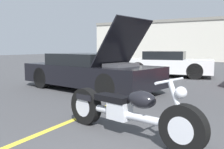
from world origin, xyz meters
TOP-DOWN VIEW (x-y plane):
  - parking_stripe_foreground at (-2.28, 2.91)m, footprint 0.12×5.09m
  - motorcycle at (-1.01, 2.06)m, footprint 2.53×0.93m
  - show_car_hood_open at (-3.94, 5.44)m, footprint 5.07×2.79m
  - parked_car_left_row at (-2.82, 10.54)m, footprint 4.33×2.41m

SIDE VIEW (x-z plane):
  - parking_stripe_foreground at x=-2.28m, z-range 0.00..0.01m
  - motorcycle at x=-1.01m, z-range -0.09..0.88m
  - parked_car_left_row at x=-2.82m, z-range -0.01..1.20m
  - show_car_hood_open at x=-3.94m, z-range -0.50..1.72m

